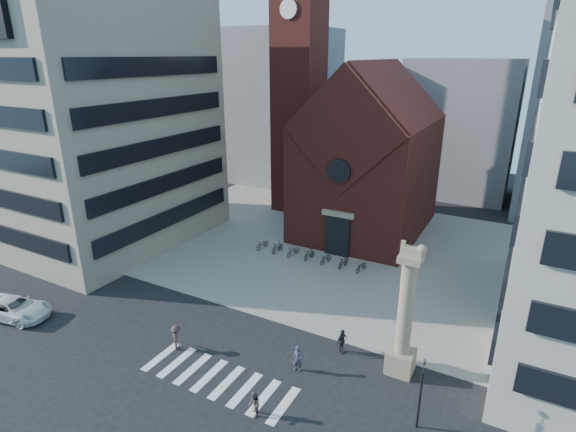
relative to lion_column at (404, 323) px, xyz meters
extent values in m
plane|color=black|center=(-10.01, -3.00, -3.46)|extent=(120.00, 120.00, 0.00)
cube|color=gray|center=(-10.01, 16.00, -3.43)|extent=(46.00, 30.00, 0.05)
cube|color=maroon|center=(-10.01, 22.00, 2.54)|extent=(12.00, 16.00, 12.00)
cube|color=#561D1B|center=(-10.01, 22.40, 8.54)|extent=(12.00, 15.40, 12.00)
cube|color=maroon|center=(-10.01, 14.05, 8.54)|extent=(11.76, 0.50, 11.76)
cylinder|color=black|center=(-10.01, 13.60, 5.04)|extent=(2.20, 0.30, 2.20)
cube|color=black|center=(-10.01, 13.85, -1.46)|extent=(2.40, 0.30, 4.00)
cube|color=gray|center=(-10.01, 13.80, 0.84)|extent=(3.20, 0.40, 0.50)
cube|color=maroon|center=(-20.01, 25.00, 11.54)|extent=(5.00, 5.00, 30.00)
cylinder|color=white|center=(-20.01, 22.40, 19.54)|extent=(2.00, 0.20, 2.00)
cube|color=gray|center=(-34.01, 7.00, 9.54)|extent=(18.00, 20.00, 26.00)
cube|color=gray|center=(-30.01, 37.00, 7.54)|extent=(16.00, 14.00, 22.00)
cube|color=gray|center=(-4.01, 42.00, 5.54)|extent=(14.00, 12.00, 18.00)
cube|color=gray|center=(-0.01, 0.00, -2.71)|extent=(1.60, 1.60, 1.50)
cylinder|color=gray|center=(-0.01, 0.00, 1.04)|extent=(0.90, 0.90, 6.00)
cube|color=gray|center=(-0.01, 0.00, 4.24)|extent=(1.30, 1.30, 0.40)
cube|color=gray|center=(-0.01, 0.00, 4.64)|extent=(1.20, 0.50, 0.55)
sphere|color=gray|center=(0.54, 0.00, 4.89)|extent=(0.56, 0.56, 0.56)
cube|color=gray|center=(-0.51, 0.00, 5.04)|extent=(0.25, 0.15, 0.35)
cylinder|color=black|center=(1.99, -4.00, -1.71)|extent=(0.12, 0.12, 3.50)
imported|color=black|center=(1.99, -4.00, 0.44)|extent=(0.13, 0.16, 0.80)
imported|color=silver|center=(-26.83, -7.71, -2.69)|extent=(5.94, 3.70, 1.53)
imported|color=#383449|center=(-5.58, -3.00, -2.58)|extent=(0.68, 0.50, 1.74)
imported|color=#544A43|center=(-5.94, -7.42, -2.69)|extent=(0.92, 0.94, 1.53)
imported|color=#24252B|center=(-3.88, 0.00, -2.60)|extent=(0.68, 1.08, 1.72)
imported|color=#412C2B|center=(-13.64, -4.88, -2.58)|extent=(1.30, 1.19, 1.76)
imported|color=black|center=(-17.16, 11.69, -2.93)|extent=(0.92, 1.90, 0.95)
imported|color=black|center=(-15.42, 11.69, -2.88)|extent=(0.78, 1.82, 1.06)
imported|color=black|center=(-13.68, 11.69, -2.93)|extent=(0.92, 1.90, 0.95)
imported|color=black|center=(-11.93, 11.69, -2.88)|extent=(0.78, 1.82, 1.06)
imported|color=black|center=(-10.19, 11.69, -2.93)|extent=(0.92, 1.90, 0.95)
imported|color=black|center=(-8.45, 11.69, -2.88)|extent=(0.78, 1.82, 1.06)
imported|color=black|center=(-6.70, 11.69, -2.93)|extent=(0.92, 1.90, 0.95)
camera|label=1|loc=(4.84, -23.45, 15.07)|focal=28.00mm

